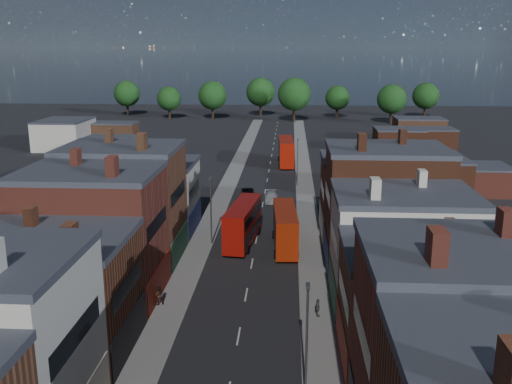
# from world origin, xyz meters

# --- Properties ---
(pavement_west) EXTENTS (3.00, 200.00, 0.12)m
(pavement_west) POSITION_xyz_m (-6.50, 50.00, 0.06)
(pavement_west) COLOR gray
(pavement_west) RESTS_ON ground
(pavement_east) EXTENTS (3.00, 200.00, 0.12)m
(pavement_east) POSITION_xyz_m (6.50, 50.00, 0.06)
(pavement_east) COLOR gray
(pavement_east) RESTS_ON ground
(terrace_west) EXTENTS (12.00, 80.00, 12.28)m
(terrace_west) POSITION_xyz_m (-14.00, 0.00, 6.14)
(terrace_west) COLOR brown
(terrace_west) RESTS_ON ground
(terrace_east) EXTENTS (12.00, 80.00, 12.28)m
(terrace_east) POSITION_xyz_m (14.00, 0.00, 6.14)
(terrace_east) COLOR brown
(terrace_east) RESTS_ON ground
(lamp_post_1) EXTENTS (0.25, 0.70, 8.12)m
(lamp_post_1) POSITION_xyz_m (5.20, 0.00, 4.70)
(lamp_post_1) COLOR slate
(lamp_post_1) RESTS_ON ground
(lamp_post_2) EXTENTS (0.25, 0.70, 8.12)m
(lamp_post_2) POSITION_xyz_m (-5.20, 30.00, 4.70)
(lamp_post_2) COLOR slate
(lamp_post_2) RESTS_ON ground
(lamp_post_3) EXTENTS (0.25, 0.70, 8.12)m
(lamp_post_3) POSITION_xyz_m (5.20, 60.00, 4.70)
(lamp_post_3) COLOR slate
(lamp_post_3) RESTS_ON ground
(bus_0) EXTENTS (3.84, 11.32, 4.79)m
(bus_0) POSITION_xyz_m (-1.50, 30.60, 2.58)
(bus_0) COLOR #9D0F08
(bus_0) RESTS_ON ground
(bus_1) EXTENTS (3.18, 10.88, 4.65)m
(bus_1) POSITION_xyz_m (3.50, 29.21, 2.51)
(bus_1) COLOR #A82409
(bus_1) RESTS_ON ground
(bus_2) EXTENTS (3.41, 12.05, 5.16)m
(bus_2) POSITION_xyz_m (3.16, 77.85, 2.78)
(bus_2) COLOR #981406
(bus_2) RESTS_ON ground
(car_2) EXTENTS (2.33, 4.39, 1.18)m
(car_2) POSITION_xyz_m (-2.61, 52.89, 0.59)
(car_2) COLOR black
(car_2) RESTS_ON ground
(car_3) EXTENTS (2.11, 4.79, 1.37)m
(car_3) POSITION_xyz_m (1.20, 49.83, 0.68)
(car_3) COLOR silver
(car_3) RESTS_ON ground
(ped_1) EXTENTS (1.01, 0.75, 1.84)m
(ped_1) POSITION_xyz_m (-7.70, 13.22, 1.04)
(ped_1) COLOR #3D2218
(ped_1) RESTS_ON pavement_west
(ped_3) EXTENTS (0.46, 0.96, 1.62)m
(ped_3) POSITION_xyz_m (6.52, 11.69, 0.93)
(ped_3) COLOR #534D47
(ped_3) RESTS_ON pavement_east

